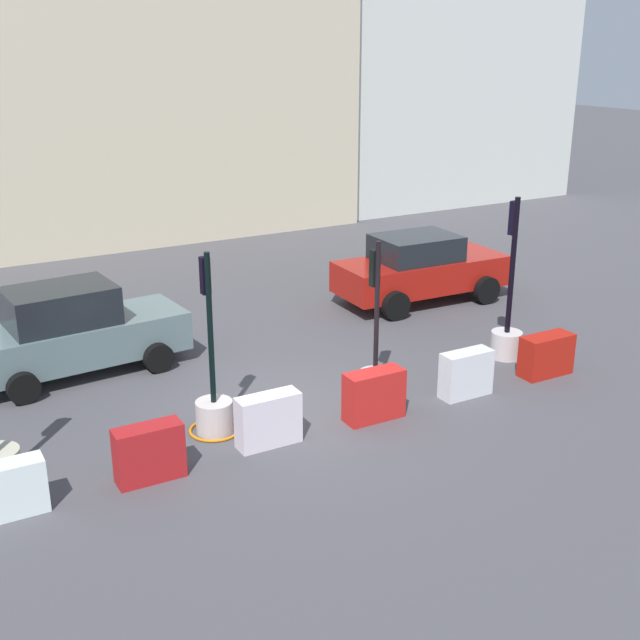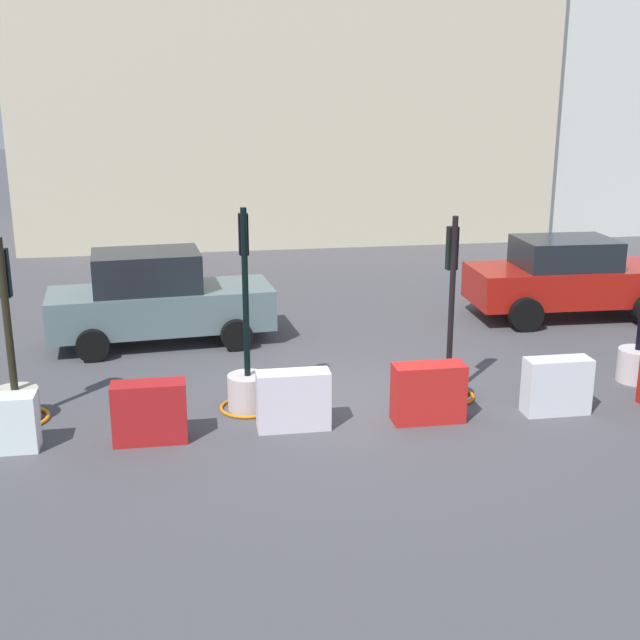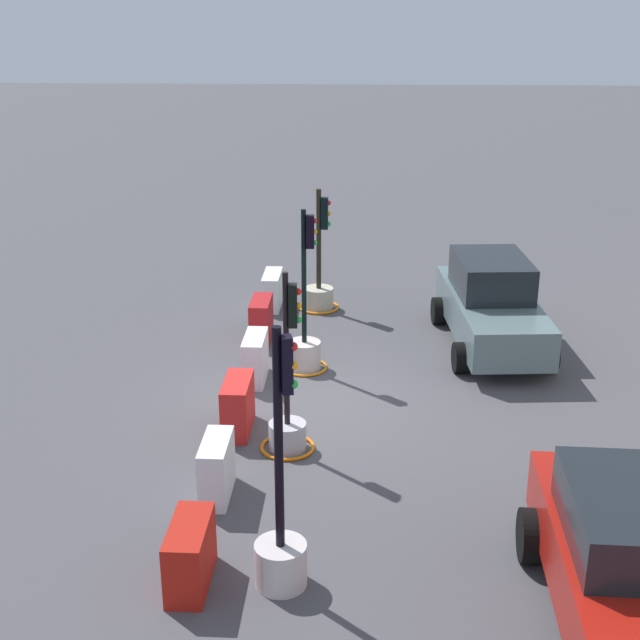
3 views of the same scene
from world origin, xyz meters
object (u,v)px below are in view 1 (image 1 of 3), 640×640
at_px(construction_barrier_1, 149,453).
at_px(car_red_compact, 420,268).
at_px(construction_barrier_0, 4,491).
at_px(construction_barrier_2, 268,420).
at_px(construction_barrier_4, 466,374).
at_px(construction_barrier_5, 546,355).
at_px(traffic_light_1, 214,405).
at_px(construction_barrier_3, 374,395).
at_px(traffic_light_2, 375,370).
at_px(traffic_light_3, 507,328).
at_px(car_grey_saloon, 73,332).

relative_size(construction_barrier_1, car_red_compact, 0.23).
relative_size(construction_barrier_0, construction_barrier_2, 1.06).
height_order(construction_barrier_2, construction_barrier_4, construction_barrier_2).
height_order(construction_barrier_0, construction_barrier_4, construction_barrier_4).
xyz_separation_m(construction_barrier_5, car_red_compact, (0.67, 5.22, 0.46)).
bearing_deg(construction_barrier_0, traffic_light_1, 15.37).
xyz_separation_m(construction_barrier_3, construction_barrier_4, (2.07, -0.03, -0.01)).
relative_size(traffic_light_2, construction_barrier_5, 2.69).
bearing_deg(construction_barrier_2, construction_barrier_5, -0.84).
height_order(construction_barrier_0, construction_barrier_5, construction_barrier_5).
relative_size(traffic_light_1, construction_barrier_3, 2.92).
distance_m(traffic_light_1, traffic_light_2, 3.29).
bearing_deg(construction_barrier_3, construction_barrier_4, -0.84).
bearing_deg(car_red_compact, construction_barrier_1, -149.71).
relative_size(traffic_light_2, construction_barrier_4, 2.92).
bearing_deg(traffic_light_2, construction_barrier_0, -172.32).
relative_size(construction_barrier_0, construction_barrier_4, 1.12).
height_order(traffic_light_3, construction_barrier_2, traffic_light_3).
bearing_deg(traffic_light_2, construction_barrier_4, -32.57).
height_order(traffic_light_3, car_red_compact, traffic_light_3).
relative_size(traffic_light_1, construction_barrier_5, 2.87).
xyz_separation_m(construction_barrier_2, car_grey_saloon, (-2.05, 4.72, 0.44)).
xyz_separation_m(traffic_light_1, construction_barrier_4, (4.75, -1.00, -0.05)).
bearing_deg(traffic_light_3, construction_barrier_2, -170.40).
bearing_deg(traffic_light_3, car_grey_saloon, 155.91).
bearing_deg(construction_barrier_4, traffic_light_1, 168.16).
xyz_separation_m(construction_barrier_1, construction_barrier_4, (6.24, 0.03, -0.00)).
relative_size(traffic_light_1, construction_barrier_2, 2.94).
distance_m(traffic_light_1, construction_barrier_5, 6.89).
relative_size(construction_barrier_4, car_red_compact, 0.23).
bearing_deg(car_grey_saloon, traffic_light_3, -24.09).
height_order(traffic_light_3, construction_barrier_5, traffic_light_3).
height_order(traffic_light_1, construction_barrier_0, traffic_light_1).
height_order(traffic_light_1, construction_barrier_1, traffic_light_1).
height_order(construction_barrier_1, construction_barrier_2, construction_barrier_1).
height_order(construction_barrier_3, construction_barrier_4, construction_barrier_3).
bearing_deg(construction_barrier_1, construction_barrier_4, 0.29).
height_order(construction_barrier_2, car_grey_saloon, car_grey_saloon).
bearing_deg(traffic_light_1, traffic_light_3, 1.15).
bearing_deg(construction_barrier_5, traffic_light_3, 92.03).
relative_size(construction_barrier_3, construction_barrier_4, 1.06).
distance_m(traffic_light_2, construction_barrier_4, 1.73).
relative_size(construction_barrier_2, car_grey_saloon, 0.24).
height_order(traffic_light_1, car_red_compact, traffic_light_1).
distance_m(traffic_light_3, construction_barrier_2, 6.26).
bearing_deg(construction_barrier_5, construction_barrier_3, 179.51).
distance_m(construction_barrier_4, car_grey_saloon, 7.86).
bearing_deg(traffic_light_2, construction_barrier_1, -168.63).
distance_m(construction_barrier_5, car_grey_saloon, 9.58).
relative_size(construction_barrier_1, construction_barrier_3, 0.96).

